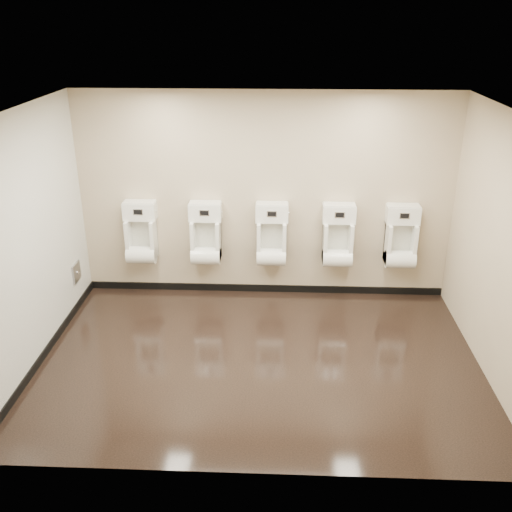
{
  "coord_description": "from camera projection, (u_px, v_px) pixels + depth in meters",
  "views": [
    {
      "loc": [
        0.2,
        -5.54,
        3.71
      ],
      "look_at": [
        -0.06,
        0.55,
        1.06
      ],
      "focal_mm": 40.0,
      "sensor_mm": 36.0,
      "label": 1
    }
  ],
  "objects": [
    {
      "name": "skirting_left",
      "position": [
        46.0,
        351.0,
        6.64
      ],
      "size": [
        0.02,
        3.5,
        0.1
      ],
      "primitive_type": "cube",
      "color": "black",
      "rests_on": "ground"
    },
    {
      "name": "tile_overlay_left",
      "position": [
        27.0,
        244.0,
        6.1
      ],
      "size": [
        0.01,
        3.5,
        2.8
      ],
      "primitive_type": "cube",
      "color": "white",
      "rests_on": "ground"
    },
    {
      "name": "left_wall",
      "position": [
        27.0,
        244.0,
        6.1
      ],
      "size": [
        0.02,
        3.5,
        2.8
      ],
      "primitive_type": "cube",
      "color": "#BEAC8D",
      "rests_on": "ground"
    },
    {
      "name": "urinal_4",
      "position": [
        401.0,
        241.0,
        7.61
      ],
      "size": [
        0.45,
        0.34,
        0.83
      ],
      "color": "white",
      "rests_on": "back_wall"
    },
    {
      "name": "ground",
      "position": [
        259.0,
        360.0,
        6.56
      ],
      "size": [
        5.0,
        3.5,
        0.0
      ],
      "primitive_type": "cube",
      "color": "black",
      "rests_on": "ground"
    },
    {
      "name": "urinal_3",
      "position": [
        338.0,
        240.0,
        7.64
      ],
      "size": [
        0.45,
        0.34,
        0.83
      ],
      "color": "white",
      "rests_on": "back_wall"
    },
    {
      "name": "back_wall",
      "position": [
        265.0,
        197.0,
        7.6
      ],
      "size": [
        5.0,
        0.02,
        2.8
      ],
      "primitive_type": "cube",
      "color": "#BEAC8D",
      "rests_on": "ground"
    },
    {
      "name": "ceiling",
      "position": [
        260.0,
        113.0,
        5.44
      ],
      "size": [
        5.0,
        3.5,
        0.0
      ],
      "primitive_type": "cube",
      "color": "silver"
    },
    {
      "name": "access_panel",
      "position": [
        76.0,
        272.0,
        7.56
      ],
      "size": [
        0.04,
        0.25,
        0.25
      ],
      "color": "#9E9EA3",
      "rests_on": "left_wall"
    },
    {
      "name": "urinal_1",
      "position": [
        206.0,
        238.0,
        7.71
      ],
      "size": [
        0.45,
        0.34,
        0.83
      ],
      "color": "white",
      "rests_on": "back_wall"
    },
    {
      "name": "urinal_2",
      "position": [
        272.0,
        239.0,
        7.68
      ],
      "size": [
        0.45,
        0.34,
        0.83
      ],
      "color": "white",
      "rests_on": "back_wall"
    },
    {
      "name": "right_wall",
      "position": [
        501.0,
        252.0,
        5.9
      ],
      "size": [
        0.02,
        3.5,
        2.8
      ],
      "primitive_type": "cube",
      "color": "#BEAC8D",
      "rests_on": "ground"
    },
    {
      "name": "urinal_0",
      "position": [
        141.0,
        237.0,
        7.75
      ],
      "size": [
        0.45,
        0.34,
        0.83
      ],
      "color": "white",
      "rests_on": "back_wall"
    },
    {
      "name": "front_wall",
      "position": [
        251.0,
        335.0,
        4.4
      ],
      "size": [
        5.0,
        0.02,
        2.8
      ],
      "primitive_type": "cube",
      "color": "#BEAC8D",
      "rests_on": "ground"
    },
    {
      "name": "skirting_back",
      "position": [
        264.0,
        288.0,
        8.13
      ],
      "size": [
        5.0,
        0.02,
        0.1
      ],
      "primitive_type": "cube",
      "color": "black",
      "rests_on": "ground"
    }
  ]
}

